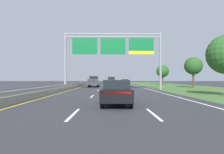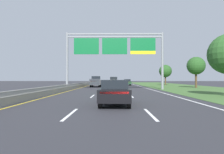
% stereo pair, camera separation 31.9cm
% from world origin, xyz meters
% --- Properties ---
extents(ground_plane, '(220.00, 220.00, 0.00)m').
position_xyz_m(ground_plane, '(0.00, 35.00, 0.00)').
color(ground_plane, '#2B2B30').
extents(lane_striping, '(11.96, 106.00, 0.01)m').
position_xyz_m(lane_striping, '(0.00, 34.54, 0.00)').
color(lane_striping, white).
rests_on(lane_striping, ground).
extents(grass_verge_right, '(14.00, 110.00, 0.02)m').
position_xyz_m(grass_verge_right, '(13.95, 35.00, 0.01)').
color(grass_verge_right, '#3D602D').
rests_on(grass_verge_right, ground).
extents(median_barrier_concrete, '(0.60, 110.00, 0.85)m').
position_xyz_m(median_barrier_concrete, '(-6.60, 35.00, 0.35)').
color(median_barrier_concrete, gray).
rests_on(median_barrier_concrete, ground).
extents(overhead_sign_gantry, '(15.06, 0.42, 8.80)m').
position_xyz_m(overhead_sign_gantry, '(0.30, 30.57, 6.27)').
color(overhead_sign_gantry, gray).
rests_on(overhead_sign_gantry, ground).
extents(pickup_truck_silver, '(2.07, 5.43, 2.20)m').
position_xyz_m(pickup_truck_silver, '(-3.53, 40.33, 1.07)').
color(pickup_truck_silver, '#B2B5BA').
rests_on(pickup_truck_silver, ground).
extents(car_gold_centre_lane_suv, '(2.00, 4.74, 2.11)m').
position_xyz_m(car_gold_centre_lane_suv, '(0.18, 46.80, 1.10)').
color(car_gold_centre_lane_suv, '#A38438').
rests_on(car_gold_centre_lane_suv, ground).
extents(car_darkgreen_right_lane_sedan, '(1.84, 4.41, 1.57)m').
position_xyz_m(car_darkgreen_right_lane_sedan, '(3.58, 49.53, 0.82)').
color(car_darkgreen_right_lane_sedan, '#193D23').
rests_on(car_darkgreen_right_lane_sedan, ground).
extents(car_black_centre_lane_sedan, '(1.95, 4.45, 1.57)m').
position_xyz_m(car_black_centre_lane_sedan, '(0.25, 13.77, 0.82)').
color(car_black_centre_lane_sedan, black).
rests_on(car_black_centre_lane_sedan, ground).
extents(roadside_tree_mid, '(3.23, 3.23, 5.65)m').
position_xyz_m(roadside_tree_mid, '(15.11, 35.94, 4.00)').
color(roadside_tree_mid, '#4C3823').
rests_on(roadside_tree_mid, ground).
extents(roadside_tree_far, '(3.37, 3.37, 5.46)m').
position_xyz_m(roadside_tree_far, '(14.17, 52.63, 3.75)').
color(roadside_tree_far, '#4C3823').
rests_on(roadside_tree_far, ground).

